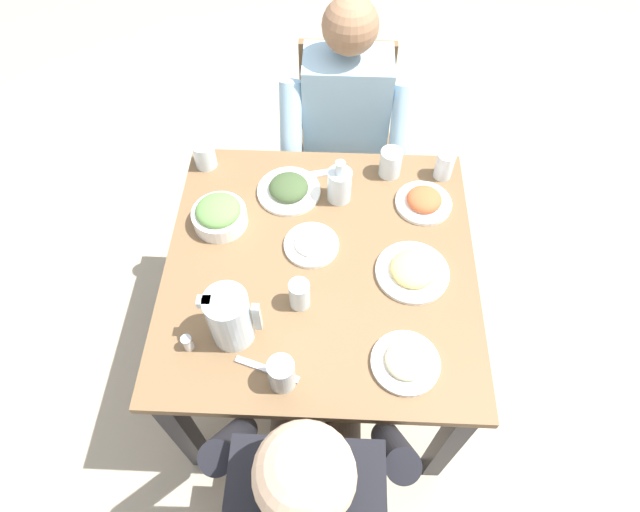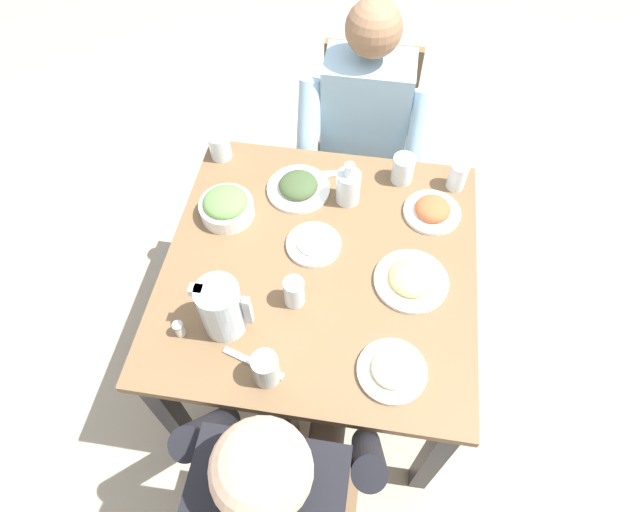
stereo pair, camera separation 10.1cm
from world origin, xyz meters
The scene contains 21 objects.
ground_plane centered at (0.00, 0.00, 0.00)m, with size 8.00×8.00×0.00m, color tan.
dining_table centered at (0.00, 0.00, 0.60)m, with size 0.96×0.96×0.71m.
chair_far centered at (0.07, 0.81, 0.49)m, with size 0.40×0.40×0.87m.
diner_near centered at (0.00, -0.60, 0.64)m, with size 0.48×0.53×1.16m.
diner_far centered at (0.07, 0.60, 0.64)m, with size 0.48×0.53×1.16m.
water_pitcher centered at (-0.23, -0.25, 0.80)m, with size 0.16×0.12×0.19m.
salad_bowl centered at (-0.33, 0.15, 0.75)m, with size 0.18×0.18×0.09m.
plate_dolmas centered at (-0.12, 0.28, 0.73)m, with size 0.21×0.21×0.06m.
plate_rice_curry centered at (0.33, 0.25, 0.73)m, with size 0.19×0.19×0.05m.
plate_yoghurt centered at (-0.03, 0.06, 0.72)m, with size 0.17×0.17×0.04m.
plate_fries centered at (0.28, -0.03, 0.73)m, with size 0.22×0.22×0.05m.
plate_beans centered at (0.25, -0.32, 0.72)m, with size 0.19×0.19×0.04m.
water_glass_by_pitcher centered at (-0.05, -0.14, 0.76)m, with size 0.06×0.06×0.10m, color silver.
water_glass_near_left centered at (0.41, 0.38, 0.76)m, with size 0.06×0.06×0.10m, color silver.
water_glass_far_right centered at (-0.08, -0.39, 0.76)m, with size 0.07×0.07×0.11m, color silver.
water_glass_near_right centered at (-0.42, 0.40, 0.75)m, with size 0.08×0.08×0.09m, color silver.
water_glass_far_left centered at (0.22, 0.39, 0.76)m, with size 0.08×0.08×0.10m, color silver.
oil_carafe centered at (0.05, 0.27, 0.76)m, with size 0.08×0.08×0.16m.
salt_shaker centered at (-0.35, -0.30, 0.74)m, with size 0.03×0.03×0.05m.
fork_near centered at (-0.04, 0.37, 0.71)m, with size 0.17×0.03×0.01m, color silver.
knife_near centered at (-0.13, -0.35, 0.71)m, with size 0.18×0.02×0.01m, color silver.
Camera 2 is at (0.14, -0.89, 2.07)m, focal length 29.63 mm.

